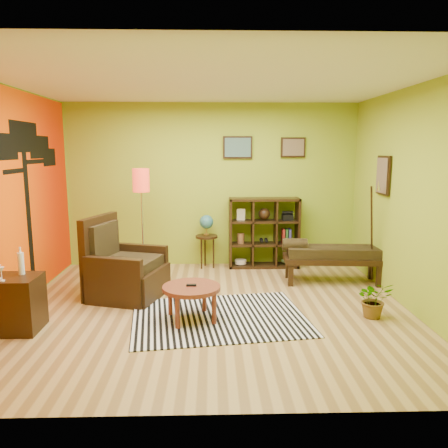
{
  "coord_description": "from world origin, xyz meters",
  "views": [
    {
      "loc": [
        0.0,
        -5.32,
        2.02
      ],
      "look_at": [
        0.16,
        0.33,
        1.05
      ],
      "focal_mm": 35.0,
      "sensor_mm": 36.0,
      "label": 1
    }
  ],
  "objects_px": {
    "floor_lamp": "(141,190)",
    "bench": "(330,255)",
    "globe_table": "(206,228)",
    "armchair": "(123,272)",
    "side_cabinet": "(16,303)",
    "cube_shelf": "(265,233)",
    "potted_plant": "(374,303)",
    "coffee_table": "(191,291)"
  },
  "relations": [
    {
      "from": "floor_lamp",
      "to": "bench",
      "type": "height_order",
      "value": "floor_lamp"
    },
    {
      "from": "globe_table",
      "to": "bench",
      "type": "bearing_deg",
      "value": -25.47
    },
    {
      "from": "armchair",
      "to": "side_cabinet",
      "type": "distance_m",
      "value": 1.5
    },
    {
      "from": "cube_shelf",
      "to": "bench",
      "type": "bearing_deg",
      "value": -46.36
    },
    {
      "from": "potted_plant",
      "to": "coffee_table",
      "type": "bearing_deg",
      "value": -179.35
    },
    {
      "from": "armchair",
      "to": "floor_lamp",
      "type": "bearing_deg",
      "value": 78.14
    },
    {
      "from": "bench",
      "to": "armchair",
      "type": "bearing_deg",
      "value": -169.77
    },
    {
      "from": "armchair",
      "to": "side_cabinet",
      "type": "height_order",
      "value": "armchair"
    },
    {
      "from": "side_cabinet",
      "to": "potted_plant",
      "type": "distance_m",
      "value": 4.18
    },
    {
      "from": "side_cabinet",
      "to": "bench",
      "type": "bearing_deg",
      "value": 22.93
    },
    {
      "from": "cube_shelf",
      "to": "potted_plant",
      "type": "distance_m",
      "value": 2.61
    },
    {
      "from": "armchair",
      "to": "potted_plant",
      "type": "distance_m",
      "value": 3.32
    },
    {
      "from": "side_cabinet",
      "to": "potted_plant",
      "type": "height_order",
      "value": "side_cabinet"
    },
    {
      "from": "coffee_table",
      "to": "armchair",
      "type": "height_order",
      "value": "armchair"
    },
    {
      "from": "cube_shelf",
      "to": "potted_plant",
      "type": "xyz_separation_m",
      "value": [
        1.05,
        -2.35,
        -0.42
      ]
    },
    {
      "from": "globe_table",
      "to": "potted_plant",
      "type": "xyz_separation_m",
      "value": [
        2.06,
        -2.32,
        -0.52
      ]
    },
    {
      "from": "armchair",
      "to": "coffee_table",
      "type": "bearing_deg",
      "value": -42.31
    },
    {
      "from": "floor_lamp",
      "to": "globe_table",
      "type": "relative_size",
      "value": 1.89
    },
    {
      "from": "floor_lamp",
      "to": "bench",
      "type": "relative_size",
      "value": 1.14
    },
    {
      "from": "cube_shelf",
      "to": "coffee_table",
      "type": "bearing_deg",
      "value": -115.99
    },
    {
      "from": "side_cabinet",
      "to": "bench",
      "type": "height_order",
      "value": "side_cabinet"
    },
    {
      "from": "armchair",
      "to": "bench",
      "type": "distance_m",
      "value": 3.08
    },
    {
      "from": "bench",
      "to": "floor_lamp",
      "type": "bearing_deg",
      "value": 175.34
    },
    {
      "from": "cube_shelf",
      "to": "floor_lamp",
      "type": "bearing_deg",
      "value": -160.67
    },
    {
      "from": "cube_shelf",
      "to": "potted_plant",
      "type": "relative_size",
      "value": 2.62
    },
    {
      "from": "floor_lamp",
      "to": "globe_table",
      "type": "xyz_separation_m",
      "value": [
        0.98,
        0.67,
        -0.71
      ]
    },
    {
      "from": "armchair",
      "to": "side_cabinet",
      "type": "bearing_deg",
      "value": -130.24
    },
    {
      "from": "coffee_table",
      "to": "bench",
      "type": "relative_size",
      "value": 0.45
    },
    {
      "from": "coffee_table",
      "to": "cube_shelf",
      "type": "relative_size",
      "value": 0.57
    },
    {
      "from": "bench",
      "to": "potted_plant",
      "type": "bearing_deg",
      "value": -83.29
    },
    {
      "from": "cube_shelf",
      "to": "side_cabinet",
      "type": "bearing_deg",
      "value": -139.92
    },
    {
      "from": "floor_lamp",
      "to": "globe_table",
      "type": "distance_m",
      "value": 1.38
    },
    {
      "from": "globe_table",
      "to": "cube_shelf",
      "type": "height_order",
      "value": "cube_shelf"
    },
    {
      "from": "floor_lamp",
      "to": "globe_table",
      "type": "height_order",
      "value": "floor_lamp"
    },
    {
      "from": "floor_lamp",
      "to": "bench",
      "type": "distance_m",
      "value": 3.03
    },
    {
      "from": "side_cabinet",
      "to": "potted_plant",
      "type": "bearing_deg",
      "value": 3.73
    },
    {
      "from": "side_cabinet",
      "to": "armchair",
      "type": "bearing_deg",
      "value": 49.76
    },
    {
      "from": "coffee_table",
      "to": "side_cabinet",
      "type": "relative_size",
      "value": 0.73
    },
    {
      "from": "coffee_table",
      "to": "side_cabinet",
      "type": "distance_m",
      "value": 1.97
    },
    {
      "from": "side_cabinet",
      "to": "globe_table",
      "type": "height_order",
      "value": "side_cabinet"
    },
    {
      "from": "potted_plant",
      "to": "cube_shelf",
      "type": "bearing_deg",
      "value": 114.13
    },
    {
      "from": "armchair",
      "to": "cube_shelf",
      "type": "bearing_deg",
      "value": 34.52
    }
  ]
}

